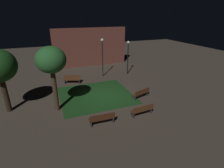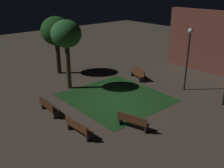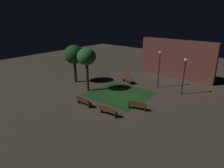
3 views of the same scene
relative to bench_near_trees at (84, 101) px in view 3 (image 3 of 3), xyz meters
The scene contains 11 objects.
ground_plane 4.38m from the bench_near_trees, 68.48° to the left, with size 60.00×60.00×0.00m, color #473D33.
grass_lawn 4.77m from the bench_near_trees, 78.92° to the left, with size 6.66×6.20×0.01m, color #194219.
bench_near_trees is the anchor object (origin of this frame).
bench_lawn_edge 3.20m from the bench_near_trees, ahead, with size 1.83×0.60×0.88m.
bench_path_side 5.29m from the bench_near_trees, 29.52° to the left, with size 1.86×0.98×0.88m.
bench_front_left 8.60m from the bench_near_trees, 94.60° to the left, with size 1.85×1.08×0.88m.
tree_left_canopy 8.36m from the bench_near_trees, 145.31° to the left, with size 2.55×2.55×4.95m.
tree_back_right 5.51m from the bench_near_trees, 130.74° to the left, with size 2.19×2.19×5.12m.
lamp_post_near_wall 10.37m from the bench_near_trees, 71.34° to the left, with size 0.36×0.36×4.58m.
lamp_post_path_center 11.45m from the bench_near_trees, 55.12° to the left, with size 0.36×0.36×4.18m.
building_wall_backdrop 15.35m from the bench_near_trees, 78.08° to the left, with size 10.55×0.80×5.36m, color brown.
Camera 3 is at (12.11, -16.24, 8.68)m, focal length 31.91 mm.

